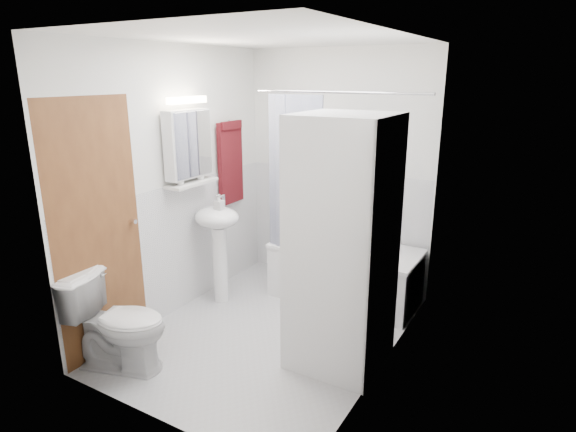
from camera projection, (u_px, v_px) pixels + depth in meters
The scene contains 20 objects.
floor at pixel (271, 332), 4.17m from camera, with size 2.60×2.60×0.00m, color #B5B5B9.
room_walls at pixel (269, 162), 3.75m from camera, with size 2.60×2.60×2.60m.
wainscot at pixel (288, 256), 4.24m from camera, with size 1.98×2.58×2.58m.
door at pixel (134, 221), 3.89m from camera, with size 0.05×2.00×2.00m.
bathtub at pixel (345, 270), 4.71m from camera, with size 1.41×0.67×0.54m.
tub_spout at pixel (379, 210), 4.73m from camera, with size 0.04×0.04×0.12m, color silver.
curtain_rod at pixel (338, 92), 4.00m from camera, with size 0.02×0.02×1.59m, color silver.
shower_curtain at pixel (294, 175), 4.42m from camera, with size 0.55×0.02×1.45m.
sink at pixel (218, 232), 4.56m from camera, with size 0.44×0.37×1.04m.
medicine_cabinet at pixel (188, 142), 4.24m from camera, with size 0.13×0.50×0.71m.
shelf at pixel (192, 183), 4.34m from camera, with size 0.18×0.54×0.03m, color silver.
shower_caddy at pixel (385, 182), 4.61m from camera, with size 0.22×0.06×0.02m, color silver.
towel at pixel (230, 161), 4.88m from camera, with size 0.07×0.35×0.85m.
washer_dryer at pixel (342, 245), 3.51m from camera, with size 0.69×0.67×1.89m.
toilet at pixel (119, 323), 3.58m from camera, with size 0.42×0.75×0.73m, color white.
soap_pump at pixel (219, 208), 4.45m from camera, with size 0.08×0.17×0.08m, color gray.
shelf_bottle at pixel (180, 181), 4.20m from camera, with size 0.07×0.18×0.07m, color gray.
shelf_cup at pixel (200, 174), 4.42m from camera, with size 0.10×0.09×0.10m, color gray.
shampoo_a at pixel (368, 172), 4.68m from camera, with size 0.13×0.17×0.13m, color gray.
shampoo_b at pixel (379, 176), 4.63m from camera, with size 0.08×0.21×0.08m, color #27509C.
Camera 1 is at (2.00, -3.14, 2.14)m, focal length 30.00 mm.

